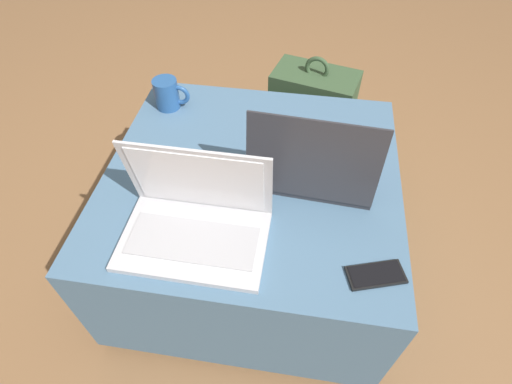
{
  "coord_description": "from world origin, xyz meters",
  "views": [
    {
      "loc": [
        0.13,
        -0.79,
        1.3
      ],
      "look_at": [
        0.03,
        -0.14,
        0.55
      ],
      "focal_mm": 28.0,
      "sensor_mm": 36.0,
      "label": 1
    }
  ],
  "objects": [
    {
      "name": "laptop_near",
      "position": [
        -0.1,
        -0.23,
        0.52
      ],
      "size": [
        0.36,
        0.23,
        0.24
      ],
      "rotation": [
        0.0,
        0.0,
        -0.01
      ],
      "color": "silver",
      "rests_on": "ottoman"
    },
    {
      "name": "ottoman",
      "position": [
        0.0,
        0.0,
        0.24
      ],
      "size": [
        0.85,
        0.82,
        0.47
      ],
      "color": "#2A3D4E",
      "rests_on": "ground_plane"
    },
    {
      "name": "ground_plane",
      "position": [
        0.0,
        0.0,
        0.0
      ],
      "size": [
        14.0,
        14.0,
        0.0
      ],
      "primitive_type": "plane",
      "color": "olive"
    },
    {
      "name": "backpack",
      "position": [
        0.16,
        0.56,
        0.22
      ],
      "size": [
        0.35,
        0.29,
        0.54
      ],
      "rotation": [
        0.0,
        0.0,
        2.9
      ],
      "color": "#385133",
      "rests_on": "ground_plane"
    },
    {
      "name": "laptop_far",
      "position": [
        0.17,
        0.0,
        0.52
      ],
      "size": [
        0.35,
        0.26,
        0.25
      ],
      "rotation": [
        0.0,
        0.0,
        3.08
      ],
      "color": "#333338",
      "rests_on": "ottoman"
    },
    {
      "name": "cell_phone",
      "position": [
        0.34,
        -0.29,
        0.47
      ],
      "size": [
        0.15,
        0.1,
        0.01
      ],
      "rotation": [
        0.0,
        0.0,
        1.88
      ],
      "color": "black",
      "rests_on": "ottoman"
    },
    {
      "name": "coffee_mug",
      "position": [
        -0.33,
        0.27,
        0.52
      ],
      "size": [
        0.12,
        0.08,
        0.1
      ],
      "color": "#285693",
      "rests_on": "ottoman"
    }
  ]
}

